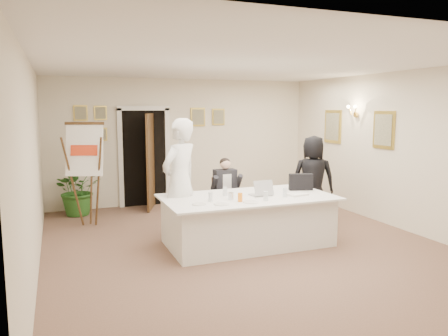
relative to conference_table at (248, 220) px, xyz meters
name	(u,v)px	position (x,y,z in m)	size (l,w,h in m)	color
floor	(245,245)	(-0.07, -0.06, -0.39)	(7.00, 7.00, 0.00)	brown
ceiling	(246,64)	(-0.07, -0.06, 2.41)	(6.00, 7.00, 0.02)	white
wall_back	(183,141)	(-0.07, 3.44, 1.01)	(6.00, 0.10, 2.80)	beige
wall_front	(424,203)	(-0.07, -3.56, 1.01)	(6.00, 0.10, 2.80)	beige
wall_left	(33,167)	(-3.07, -0.06, 1.01)	(0.10, 7.00, 2.80)	beige
wall_right	(399,151)	(2.93, -0.06, 1.01)	(0.10, 7.00, 2.80)	beige
doorway	(146,159)	(-0.96, 3.26, 0.65)	(1.14, 0.86, 2.20)	black
pictures_back_wall	(148,122)	(-0.87, 3.41, 1.46)	(3.40, 0.06, 0.80)	gold
pictures_right_wall	(356,128)	(2.90, 1.14, 1.36)	(0.06, 2.20, 0.80)	gold
wall_sconce	(354,111)	(2.83, 1.14, 1.71)	(0.20, 0.30, 0.24)	gold
conference_table	(248,220)	(0.00, 0.00, 0.00)	(2.68, 1.43, 0.78)	silver
seated_man	(226,192)	(0.06, 1.11, 0.24)	(0.55, 0.58, 1.27)	black
flip_chart	(87,180)	(-2.28, 2.01, 0.47)	(0.67, 0.51, 1.87)	#30210F
standing_man	(180,181)	(-0.97, 0.46, 0.60)	(0.73, 0.48, 2.00)	white
standing_woman	(313,179)	(1.73, 0.84, 0.43)	(0.80, 0.52, 1.65)	black
potted_palm	(79,189)	(-2.40, 2.99, 0.14)	(0.95, 0.82, 1.06)	#24561C
laptop	(260,187)	(0.22, 0.01, 0.52)	(0.33, 0.35, 0.28)	#B7BABC
laptop_bag	(301,182)	(1.05, 0.16, 0.52)	(0.40, 0.11, 0.28)	black
paper_stack	(297,194)	(0.76, -0.21, 0.40)	(0.31, 0.21, 0.03)	white
plate_left	(199,204)	(-0.90, -0.31, 0.39)	(0.21, 0.21, 0.01)	white
plate_mid	(221,204)	(-0.60, -0.42, 0.39)	(0.22, 0.22, 0.01)	white
plate_near	(251,202)	(-0.15, -0.44, 0.39)	(0.23, 0.23, 0.01)	white
glass_a	(211,197)	(-0.68, -0.16, 0.45)	(0.07, 0.07, 0.14)	silver
glass_b	(266,196)	(0.11, -0.40, 0.45)	(0.07, 0.07, 0.14)	silver
glass_c	(285,193)	(0.51, -0.26, 0.45)	(0.06, 0.06, 0.14)	silver
glass_d	(225,191)	(-0.32, 0.17, 0.45)	(0.07, 0.07, 0.14)	silver
oj_glass	(240,197)	(-0.27, -0.32, 0.45)	(0.07, 0.07, 0.13)	orange
steel_jug	(231,196)	(-0.35, -0.16, 0.44)	(0.09, 0.09, 0.11)	silver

